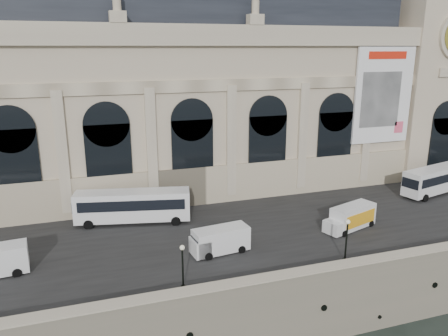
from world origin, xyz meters
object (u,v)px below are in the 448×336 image
object	(u,v)px
bus_left	(133,205)
lamp_left	(183,268)
lamp_right	(346,241)
box_truck	(351,218)
van_c	(218,241)
bus_right	(439,178)

from	to	relation	value
bus_left	lamp_left	bearing A→B (deg)	-82.25
bus_left	lamp_right	world-z (taller)	lamp_right
bus_left	box_truck	distance (m)	24.39
lamp_left	van_c	bearing A→B (deg)	49.36
van_c	bus_left	bearing A→B (deg)	123.87
box_truck	lamp_left	bearing A→B (deg)	-162.35
box_truck	lamp_right	world-z (taller)	lamp_right
van_c	box_truck	bearing A→B (deg)	3.61
bus_right	box_truck	distance (m)	19.82
bus_left	van_c	xyz separation A→B (m)	(6.87, -10.23, -0.83)
bus_left	box_truck	size ratio (longest dim) A/B	1.91
van_c	box_truck	size ratio (longest dim) A/B	0.86
bus_right	van_c	world-z (taller)	bus_right
bus_left	box_truck	bearing A→B (deg)	-22.28
bus_left	van_c	world-z (taller)	bus_left
bus_right	van_c	xyz separation A→B (m)	(-34.29, -7.80, -0.81)
bus_left	lamp_left	size ratio (longest dim) A/B	3.25
van_c	bus_right	bearing A→B (deg)	12.82
van_c	lamp_right	size ratio (longest dim) A/B	1.37
bus_left	bus_right	bearing A→B (deg)	-3.38
bus_left	lamp_left	distance (m)	15.89
lamp_left	lamp_right	distance (m)	15.44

